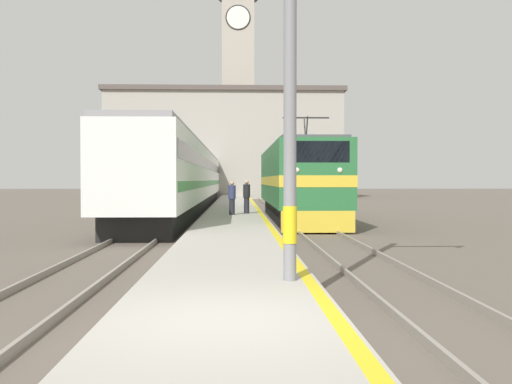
{
  "coord_description": "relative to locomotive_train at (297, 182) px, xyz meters",
  "views": [
    {
      "loc": [
        0.13,
        -6.98,
        2.05
      ],
      "look_at": [
        1.21,
        26.17,
        1.37
      ],
      "focal_mm": 42.0,
      "sensor_mm": 36.0,
      "label": 1
    }
  ],
  "objects": [
    {
      "name": "ground_plane",
      "position": [
        -3.16,
        6.93,
        -1.95
      ],
      "size": [
        200.0,
        200.0,
        0.0
      ],
      "primitive_type": "plane",
      "color": "#60564C"
    },
    {
      "name": "platform",
      "position": [
        -3.16,
        1.93,
        -1.74
      ],
      "size": [
        2.9,
        140.0,
        0.43
      ],
      "color": "#ADA89E",
      "rests_on": "ground"
    },
    {
      "name": "rail_track_near",
      "position": [
        0.0,
        1.93,
        -1.92
      ],
      "size": [
        2.84,
        140.0,
        0.16
      ],
      "color": "#60564C",
      "rests_on": "ground"
    },
    {
      "name": "rail_track_far",
      "position": [
        -6.32,
        1.93,
        -1.92
      ],
      "size": [
        2.84,
        140.0,
        0.16
      ],
      "color": "#60564C",
      "rests_on": "ground"
    },
    {
      "name": "locomotive_train",
      "position": [
        0.0,
        0.0,
        0.0
      ],
      "size": [
        2.92,
        16.27,
        4.79
      ],
      "color": "black",
      "rests_on": "ground"
    },
    {
      "name": "passenger_train",
      "position": [
        -6.32,
        11.6,
        0.29
      ],
      "size": [
        2.92,
        46.56,
        4.18
      ],
      "color": "black",
      "rests_on": "ground"
    },
    {
      "name": "catenary_mast",
      "position": [
        -2.05,
        -20.45,
        2.89
      ],
      "size": [
        2.46,
        0.23,
        8.68
      ],
      "color": "gray",
      "rests_on": "platform"
    },
    {
      "name": "person_on_platform",
      "position": [
        -3.24,
        -2.28,
        -0.71
      ],
      "size": [
        0.34,
        0.34,
        1.57
      ],
      "color": "#23232D",
      "rests_on": "platform"
    },
    {
      "name": "second_waiting_passenger",
      "position": [
        -2.54,
        -1.26,
        -0.68
      ],
      "size": [
        0.34,
        0.34,
        1.61
      ],
      "color": "#23232D",
      "rests_on": "platform"
    },
    {
      "name": "clock_tower",
      "position": [
        -2.83,
        44.55,
        12.85
      ],
      "size": [
        4.91,
        4.91,
        27.95
      ],
      "color": "#ADA393",
      "rests_on": "ground"
    },
    {
      "name": "station_building",
      "position": [
        -4.36,
        36.14,
        4.06
      ],
      "size": [
        26.01,
        7.13,
        11.97
      ],
      "color": "#A8A399",
      "rests_on": "ground"
    }
  ]
}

